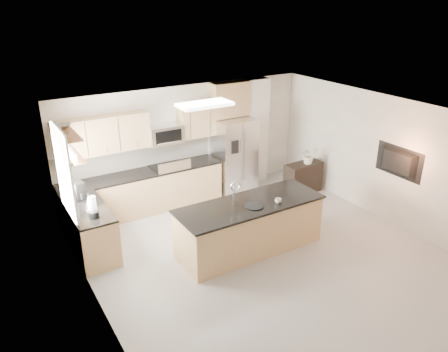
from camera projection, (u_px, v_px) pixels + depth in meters
floor at (269, 258)px, 7.92m from camera, size 6.50×6.50×0.00m
ceiling at (275, 119)px, 6.92m from camera, size 6.00×6.50×0.02m
wall_back at (186, 142)px, 9.99m from camera, size 6.00×0.02×2.60m
wall_front at (448, 299)px, 4.85m from camera, size 6.00×0.02×2.60m
wall_left at (96, 241)px, 5.99m from camera, size 0.02×6.50×2.60m
wall_right at (390, 161)px, 8.85m from camera, size 0.02×6.50×2.60m
back_counter at (144, 191)px, 9.47m from camera, size 3.55×0.66×1.44m
left_counter at (90, 230)px, 7.93m from camera, size 0.66×1.50×0.92m
range at (170, 185)px, 9.76m from camera, size 0.76×0.64×1.14m
upper_cabinets at (133, 130)px, 9.03m from camera, size 3.50×0.33×0.75m
microwave at (165, 134)px, 9.41m from camera, size 0.76×0.40×0.40m
refrigerator at (234, 155)px, 10.35m from camera, size 0.92×0.78×1.78m
partition_column at (255, 132)px, 10.74m from camera, size 0.60×0.30×2.60m
window at (64, 173)px, 7.33m from camera, size 0.04×1.15×1.65m
shelf_lower at (68, 153)px, 7.35m from camera, size 0.30×1.20×0.04m
shelf_upper at (65, 132)px, 7.21m from camera, size 0.30×1.20×0.04m
ceiling_fixture at (205, 104)px, 8.01m from camera, size 1.00×0.50×0.06m
island at (250, 226)px, 8.04m from camera, size 2.76×1.00×1.38m
credenza at (303, 178)px, 10.41m from camera, size 0.96×0.45×0.75m
cup at (278, 201)px, 7.84m from camera, size 0.15×0.15×0.09m
platter at (254, 206)px, 7.73m from camera, size 0.44×0.44×0.02m
blender at (93, 209)px, 7.35m from camera, size 0.17×0.17×0.40m
kettle at (89, 201)px, 7.74m from camera, size 0.21×0.21×0.26m
coffee_maker at (79, 191)px, 8.02m from camera, size 0.22×0.25×0.34m
bowl at (62, 126)px, 7.34m from camera, size 0.49×0.49×0.10m
flower_vase at (309, 151)px, 10.15m from camera, size 0.61×0.54×0.63m
television at (396, 163)px, 8.63m from camera, size 0.14×1.08×0.62m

